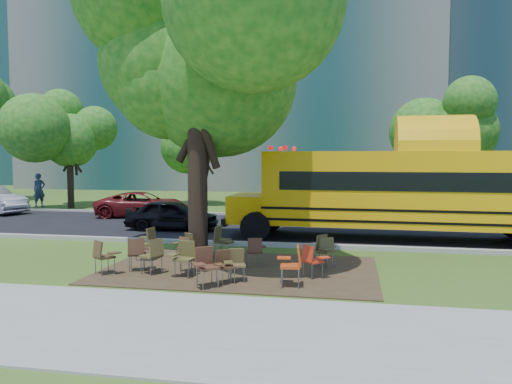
% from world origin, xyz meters
% --- Properties ---
extents(ground, '(160.00, 160.00, 0.00)m').
position_xyz_m(ground, '(0.00, 0.00, 0.00)').
color(ground, '#304D18').
rests_on(ground, ground).
extents(sidewalk, '(60.00, 4.00, 0.04)m').
position_xyz_m(sidewalk, '(0.00, -5.00, 0.02)').
color(sidewalk, gray).
rests_on(sidewalk, ground).
extents(dirt_patch, '(7.00, 4.50, 0.03)m').
position_xyz_m(dirt_patch, '(1.00, -0.50, 0.01)').
color(dirt_patch, '#382819').
rests_on(dirt_patch, ground).
extents(asphalt_road, '(80.00, 8.00, 0.04)m').
position_xyz_m(asphalt_road, '(0.00, 7.00, 0.02)').
color(asphalt_road, black).
rests_on(asphalt_road, ground).
extents(kerb_near, '(80.00, 0.25, 0.14)m').
position_xyz_m(kerb_near, '(0.00, 3.00, 0.07)').
color(kerb_near, gray).
rests_on(kerb_near, ground).
extents(kerb_far, '(80.00, 0.25, 0.14)m').
position_xyz_m(kerb_far, '(0.00, 11.10, 0.07)').
color(kerb_far, gray).
rests_on(kerb_far, ground).
extents(building_main, '(38.00, 16.00, 22.00)m').
position_xyz_m(building_main, '(-8.00, 36.00, 11.00)').
color(building_main, slate).
rests_on(building_main, ground).
extents(bg_tree_0, '(5.20, 5.20, 7.18)m').
position_xyz_m(bg_tree_0, '(-12.00, 13.00, 4.57)').
color(bg_tree_0, black).
rests_on(bg_tree_0, ground).
extents(bg_tree_2, '(4.80, 4.80, 6.62)m').
position_xyz_m(bg_tree_2, '(-5.00, 16.00, 4.21)').
color(bg_tree_2, black).
rests_on(bg_tree_2, ground).
extents(bg_tree_3, '(5.60, 5.60, 7.84)m').
position_xyz_m(bg_tree_3, '(8.00, 14.00, 5.03)').
color(bg_tree_3, black).
rests_on(bg_tree_3, ground).
extents(main_tree, '(7.20, 7.20, 9.75)m').
position_xyz_m(main_tree, '(-0.50, 0.70, 6.14)').
color(main_tree, black).
rests_on(main_tree, ground).
extents(school_bus, '(12.86, 3.25, 3.12)m').
position_xyz_m(school_bus, '(6.42, 4.95, 1.81)').
color(school_bus, '#ECAA07').
rests_on(school_bus, ground).
extents(chair_0, '(0.60, 0.66, 0.88)m').
position_xyz_m(chair_0, '(-1.49, -1.22, 0.55)').
color(chair_0, '#3F2716').
rests_on(chair_0, ground).
extents(chair_1, '(0.74, 0.59, 0.87)m').
position_xyz_m(chair_1, '(-2.18, -1.71, 0.54)').
color(chair_1, '#463119').
rests_on(chair_1, ground).
extents(chair_2, '(0.60, 0.76, 0.92)m').
position_xyz_m(chair_2, '(-0.98, -1.43, 0.57)').
color(chair_2, brown).
rests_on(chair_2, ground).
extents(chair_3, '(0.61, 0.52, 0.89)m').
position_xyz_m(chair_3, '(-0.15, -1.51, 0.55)').
color(chair_3, brown).
rests_on(chair_3, ground).
extents(chair_4, '(0.78, 0.62, 0.93)m').
position_xyz_m(chair_4, '(-0.16, -1.09, 0.57)').
color(chair_4, '#4F351C').
rests_on(chair_4, ground).
extents(chair_5, '(0.53, 0.59, 0.78)m').
position_xyz_m(chair_5, '(1.19, -1.72, 0.48)').
color(chair_5, brown).
rests_on(chair_5, ground).
extents(chair_6, '(0.61, 0.63, 0.95)m').
position_xyz_m(chair_6, '(2.56, -1.96, 0.59)').
color(chair_6, '#B13C12').
rests_on(chair_6, ground).
extents(chair_7, '(0.71, 0.56, 0.83)m').
position_xyz_m(chair_7, '(2.92, -1.11, 0.51)').
color(chair_7, red).
rests_on(chair_7, ground).
extents(chair_8, '(0.56, 0.67, 0.96)m').
position_xyz_m(chair_8, '(-1.80, 0.12, 0.59)').
color(chair_8, '#453A1D').
rests_on(chair_8, ground).
extents(chair_9, '(0.69, 0.54, 0.80)m').
position_xyz_m(chair_9, '(-0.71, 0.22, 0.50)').
color(chair_9, '#423B1C').
rests_on(chair_9, ground).
extents(chair_10, '(0.56, 0.70, 0.95)m').
position_xyz_m(chair_10, '(0.19, 0.75, 0.59)').
color(chair_10, '#494220').
rests_on(chair_10, ground).
extents(chair_11, '(0.56, 0.62, 0.82)m').
position_xyz_m(chair_11, '(1.35, -0.17, 0.51)').
color(chair_11, '#432818').
rests_on(chair_11, ground).
extents(chair_12, '(0.59, 0.74, 0.87)m').
position_xyz_m(chair_12, '(3.14, 0.16, 0.54)').
color(chair_12, brown).
rests_on(chair_12, ground).
extents(chair_13, '(0.58, 0.67, 0.85)m').
position_xyz_m(chair_13, '(3.18, 0.10, 0.52)').
color(chair_13, '#473F1E').
rests_on(chair_13, ground).
extents(chair_14, '(0.53, 0.67, 0.79)m').
position_xyz_m(chair_14, '(0.96, -1.97, 0.49)').
color(chair_14, '#4C2F1B').
rests_on(chair_14, ground).
extents(chair_15, '(0.62, 0.78, 0.92)m').
position_xyz_m(chair_15, '(0.64, -2.39, 0.57)').
color(chair_15, '#512E1D').
rests_on(chair_15, ground).
extents(black_car, '(3.71, 1.62, 1.25)m').
position_xyz_m(black_car, '(-3.18, 5.79, 0.62)').
color(black_car, black).
rests_on(black_car, ground).
extents(bg_car_red, '(4.81, 2.93, 1.25)m').
position_xyz_m(bg_car_red, '(-6.13, 9.69, 0.62)').
color(bg_car_red, '#5C0F11').
rests_on(bg_car_red, ground).
extents(pedestrian_a, '(0.76, 0.86, 1.98)m').
position_xyz_m(pedestrian_a, '(-14.28, 13.39, 0.99)').
color(pedestrian_a, navy).
rests_on(pedestrian_a, ground).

